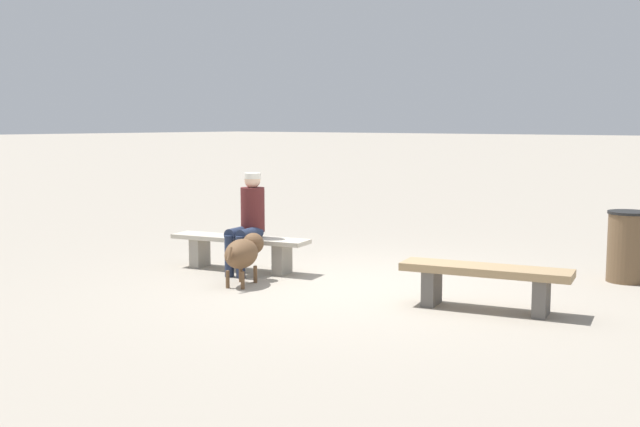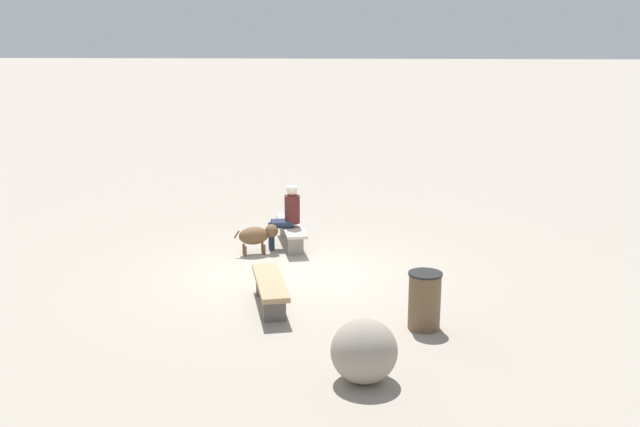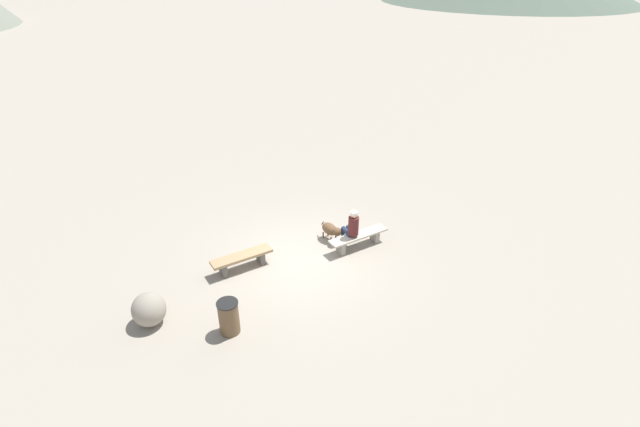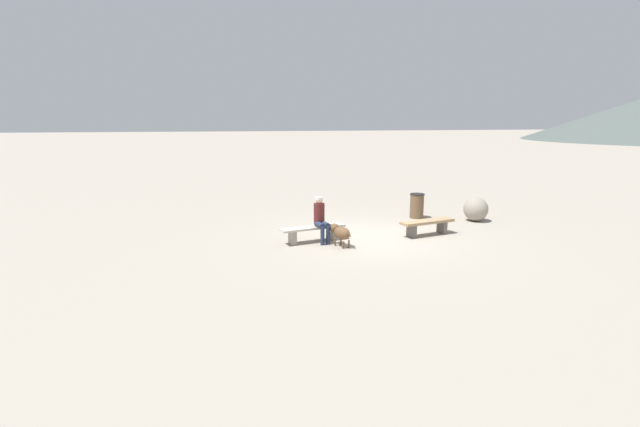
# 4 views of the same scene
# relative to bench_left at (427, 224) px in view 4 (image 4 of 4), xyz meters

# --- Properties ---
(ground) EXTENTS (210.00, 210.00, 0.06)m
(ground) POSITION_rel_bench_left_xyz_m (1.59, -0.09, -0.35)
(ground) COLOR #9E9384
(bench_left) EXTENTS (1.71, 0.78, 0.44)m
(bench_left) POSITION_rel_bench_left_xyz_m (0.00, 0.00, 0.00)
(bench_left) COLOR #605B56
(bench_left) RESTS_ON ground
(bench_right) EXTENTS (1.85, 0.80, 0.43)m
(bench_right) POSITION_rel_bench_left_xyz_m (3.34, 0.02, -0.02)
(bench_right) COLOR gray
(bench_right) RESTS_ON ground
(seated_person) EXTENTS (0.39, 0.62, 1.24)m
(seated_person) POSITION_rel_bench_left_xyz_m (3.13, 0.07, 0.37)
(seated_person) COLOR #511E1E
(seated_person) RESTS_ON ground
(dog) EXTENTS (0.51, 0.81, 0.56)m
(dog) POSITION_rel_bench_left_xyz_m (2.71, 0.60, 0.05)
(dog) COLOR brown
(dog) RESTS_ON ground
(trash_bin) EXTENTS (0.48, 0.48, 0.82)m
(trash_bin) POSITION_rel_bench_left_xyz_m (-0.67, -2.27, 0.09)
(trash_bin) COLOR brown
(trash_bin) RESTS_ON ground
(boulder) EXTENTS (0.85, 0.89, 0.78)m
(boulder) POSITION_rel_bench_left_xyz_m (-2.36, -1.43, 0.07)
(boulder) COLOR gray
(boulder) RESTS_ON ground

